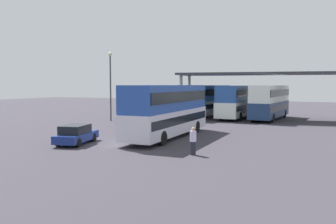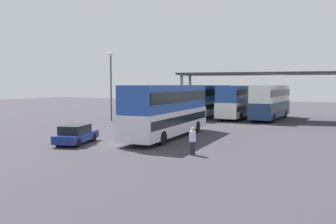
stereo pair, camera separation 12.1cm
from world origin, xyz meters
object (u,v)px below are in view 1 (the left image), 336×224
at_px(double_decker_main, 168,109).
at_px(parked_hatchback, 76,134).
at_px(double_decker_near_canopy, 205,100).
at_px(double_decker_far_right, 270,101).
at_px(lamppost_tall, 110,78).
at_px(double_decker_mid_row, 238,100).
at_px(pedestrian_waiting, 193,141).

height_order(double_decker_main, parked_hatchback, double_decker_main).
xyz_separation_m(double_decker_near_canopy, double_decker_far_right, (7.95, 0.59, -0.00)).
bearing_deg(double_decker_near_canopy, double_decker_far_right, -78.58).
bearing_deg(lamppost_tall, double_decker_far_right, 29.53).
height_order(double_decker_near_canopy, double_decker_far_right, double_decker_near_canopy).
distance_m(double_decker_mid_row, pedestrian_waiting, 24.27).
relative_size(parked_hatchback, double_decker_mid_row, 0.38).
relative_size(double_decker_main, double_decker_near_canopy, 1.03).
bearing_deg(double_decker_near_canopy, double_decker_mid_row, -69.89).
distance_m(double_decker_main, double_decker_far_right, 18.65).
distance_m(double_decker_far_right, lamppost_tall, 18.92).
xyz_separation_m(double_decker_far_right, pedestrian_waiting, (-0.88, -23.70, -1.41)).
bearing_deg(lamppost_tall, pedestrian_waiting, -43.19).
height_order(lamppost_tall, pedestrian_waiting, lamppost_tall).
bearing_deg(pedestrian_waiting, double_decker_main, -95.76).
distance_m(double_decker_near_canopy, double_decker_far_right, 7.97).
relative_size(double_decker_mid_row, lamppost_tall, 1.43).
height_order(double_decker_near_canopy, pedestrian_waiting, double_decker_near_canopy).
xyz_separation_m(double_decker_main, lamppost_tall, (-11.16, 8.69, 2.66)).
bearing_deg(pedestrian_waiting, double_decker_near_canopy, -115.14).
distance_m(parked_hatchback, double_decker_far_right, 25.43).
relative_size(double_decker_near_canopy, lamppost_tall, 1.43).
bearing_deg(parked_hatchback, double_decker_far_right, -34.85).
xyz_separation_m(double_decker_mid_row, lamppost_tall, (-12.43, -9.58, 2.70)).
height_order(double_decker_main, double_decker_far_right, double_decker_main).
relative_size(double_decker_mid_row, pedestrian_waiting, 6.76).
bearing_deg(double_decker_mid_row, lamppost_tall, 130.08).
bearing_deg(double_decker_far_right, parked_hatchback, 162.28).
distance_m(double_decker_main, pedestrian_waiting, 7.31).
distance_m(parked_hatchback, double_decker_near_canopy, 23.00).
xyz_separation_m(double_decker_far_right, lamppost_tall, (-16.29, -9.23, 2.69)).
height_order(double_decker_near_canopy, double_decker_mid_row, double_decker_near_canopy).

